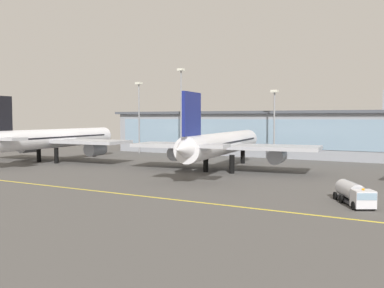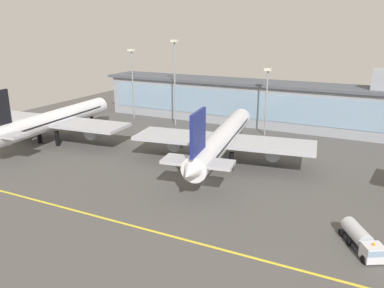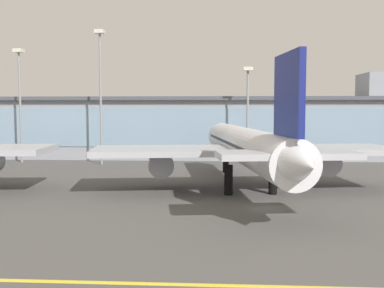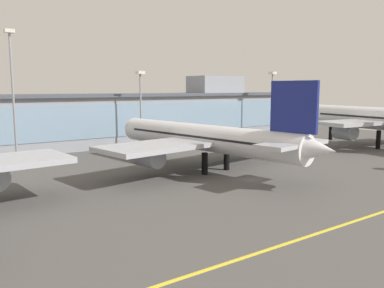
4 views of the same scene
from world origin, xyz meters
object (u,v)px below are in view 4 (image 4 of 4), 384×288
(apron_light_mast_far_east, at_px, (12,78))
(airliner_far_right, at_px, (378,119))
(apron_light_mast_west, at_px, (272,94))
(apron_light_mast_centre, at_px, (141,97))
(airliner_near_right, at_px, (204,138))

(apron_light_mast_far_east, bearing_deg, airliner_far_right, -19.66)
(airliner_far_right, distance_m, apron_light_mast_west, 30.68)
(apron_light_mast_centre, xyz_separation_m, apron_light_mast_far_east, (-29.03, -1.06, 4.05))
(airliner_near_right, height_order, apron_light_mast_far_east, apron_light_mast_far_east)
(airliner_far_right, relative_size, apron_light_mast_west, 2.49)
(apron_light_mast_centre, bearing_deg, airliner_near_right, -93.84)
(airliner_near_right, distance_m, apron_light_mast_west, 53.11)
(airliner_near_right, xyz_separation_m, apron_light_mast_west, (45.50, 26.35, 7.50))
(airliner_far_right, height_order, apron_light_mast_west, apron_light_mast_west)
(apron_light_mast_west, distance_m, apron_light_mast_far_east, 72.73)
(apron_light_mast_west, height_order, apron_light_mast_far_east, apron_light_mast_far_east)
(airliner_near_right, bearing_deg, apron_light_mast_centre, -12.16)
(airliner_far_right, bearing_deg, apron_light_mast_far_east, 76.67)
(airliner_near_right, relative_size, apron_light_mast_far_east, 1.95)
(apron_light_mast_west, bearing_deg, apron_light_mast_centre, 177.48)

